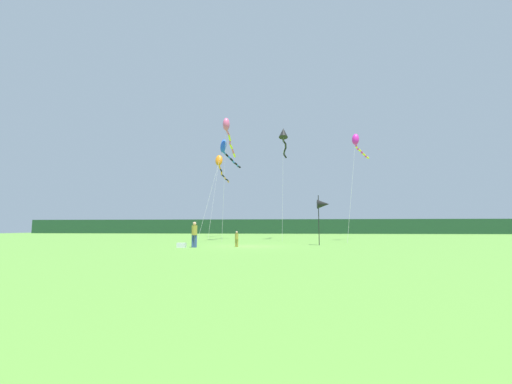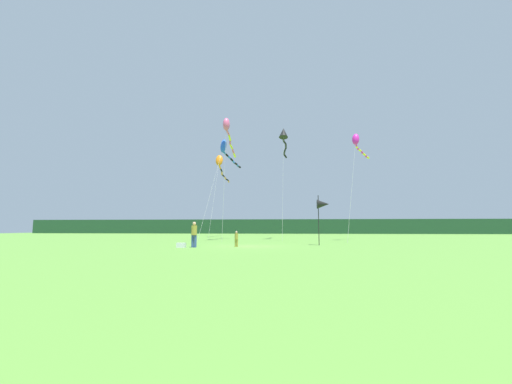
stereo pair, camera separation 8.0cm
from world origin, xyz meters
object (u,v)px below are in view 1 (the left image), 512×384
Objects in this scene: kite_magenta at (357,142)px; banner_flag_pole at (323,205)px; kite_blue at (225,150)px; cooler_box at (182,245)px; person_child at (237,238)px; kite_black at (284,136)px; person_adult at (194,233)px; kite_rainbow at (227,129)px; kite_orange at (220,164)px.

banner_flag_pole is at bearing -118.07° from kite_magenta.
kite_magenta is 13.58m from kite_blue.
banner_flag_pole reaches higher than cooler_box.
person_child is 0.10× the size of kite_magenta.
kite_black reaches higher than kite_blue.
kite_magenta reaches higher than person_adult.
kite_black reaches higher than kite_magenta.
banner_flag_pole is at bearing -39.99° from kite_rainbow.
person_child is 14.92m from kite_rainbow.
banner_flag_pole is 14.23m from kite_rainbow.
kite_blue reaches higher than person_child.
person_child is 3.70m from cooler_box.
kite_black is at bearing 66.74° from person_adult.
kite_blue is at bearing -179.23° from kite_magenta.
kite_orange is at bearing 123.69° from banner_flag_pole.
cooler_box is 15.86m from kite_rainbow.
kite_rainbow is at bearing -175.84° from kite_magenta.
kite_black reaches higher than kite_orange.
person_adult is at bearing -138.72° from kite_magenta.
banner_flag_pole is 0.33× the size of kite_orange.
kite_black reaches higher than person_adult.
kite_black is at bearing 19.34° from kite_blue.
person_child is 1.91× the size of cooler_box.
banner_flag_pole is 0.30× the size of kite_rainbow.
person_child is at bearing -103.78° from kite_black.
banner_flag_pole is (9.64, 3.74, 2.88)m from cooler_box.
kite_blue is at bearing 113.36° from kite_rainbow.
kite_magenta is at bearing 4.16° from kite_rainbow.
person_child reaches higher than cooler_box.
person_child is 0.10× the size of kite_blue.
kite_blue is (-13.58, -0.18, -0.48)m from kite_magenta.
kite_rainbow is 1.18× the size of kite_blue.
kite_blue is (-2.96, 10.69, 8.88)m from person_child.
cooler_box is at bearing -84.43° from kite_orange.
banner_flag_pole is 13.64m from kite_black.
cooler_box is at bearing -115.24° from kite_black.
kite_black reaches higher than banner_flag_pole.
banner_flag_pole is 0.35× the size of kite_magenta.
kite_orange is 1.07× the size of kite_blue.
cooler_box is at bearing -94.37° from kite_rainbow.
kite_blue is at bearing -74.63° from kite_orange.
kite_rainbow is at bearing -73.99° from kite_orange.
cooler_box is 10.74m from banner_flag_pole.
banner_flag_pole is 0.30× the size of kite_black.
kite_blue reaches higher than banner_flag_pole.
person_adult is at bearing -82.33° from kite_orange.
person_adult is 19.91m from kite_magenta.
kite_black reaches higher than cooler_box.
kite_magenta reaches higher than banner_flag_pole.
kite_blue is (-0.34, 0.78, -1.97)m from kite_rainbow.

